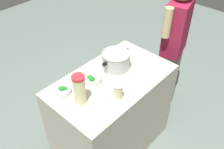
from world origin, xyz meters
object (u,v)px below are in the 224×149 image
at_px(cooking_pot, 116,60).
at_px(mason_jar, 118,91).
at_px(broccoli_bowl_front, 92,80).
at_px(person_cook, 173,46).
at_px(lemonade_pitcher, 79,89).
at_px(broccoli_bowl_center, 63,90).

distance_m(cooking_pot, mason_jar, 0.38).
relative_size(cooking_pot, broccoli_bowl_front, 2.33).
distance_m(mason_jar, broccoli_bowl_front, 0.28).
height_order(mason_jar, person_cook, person_cook).
bearing_deg(person_cook, cooking_pot, 169.17).
bearing_deg(mason_jar, lemonade_pitcher, 140.92).
bearing_deg(person_cook, broccoli_bowl_front, 171.28).
bearing_deg(mason_jar, cooking_pot, 44.52).
bearing_deg(lemonade_pitcher, person_cook, -3.26).
distance_m(mason_jar, broccoli_bowl_center, 0.45).
bearing_deg(broccoli_bowl_center, broccoli_bowl_front, -17.84).
relative_size(broccoli_bowl_front, broccoli_bowl_center, 1.13).
bearing_deg(lemonade_pitcher, mason_jar, -39.08).
distance_m(mason_jar, person_cook, 1.05).
relative_size(mason_jar, person_cook, 0.08).
distance_m(cooking_pot, broccoli_bowl_front, 0.29).
bearing_deg(broccoli_bowl_front, lemonade_pitcher, -157.77).
relative_size(cooking_pot, mason_jar, 2.67).
bearing_deg(person_cook, lemonade_pitcher, 176.74).
bearing_deg(broccoli_bowl_center, mason_jar, -53.46).
bearing_deg(lemonade_pitcher, broccoli_bowl_front, 22.23).
xyz_separation_m(mason_jar, broccoli_bowl_front, (-0.02, 0.28, -0.03)).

